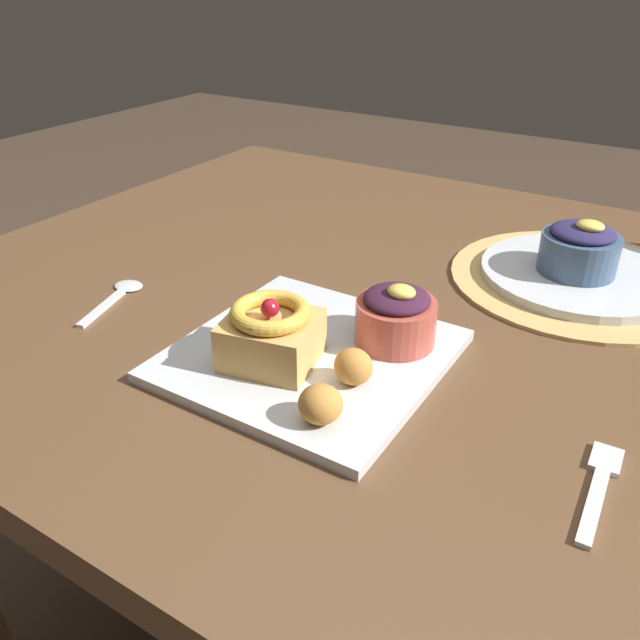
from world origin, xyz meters
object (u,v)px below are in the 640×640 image
front_plate (310,355)px  cake_slice (271,334)px  berry_ramekin (396,317)px  fork (599,484)px  fritter_middle (353,367)px  back_ramekin (580,249)px  fritter_front (321,404)px  spoon (118,295)px  back_plate (579,274)px

front_plate → cake_slice: cake_slice is taller
berry_ramekin → fork: 0.26m
fritter_middle → back_ramekin: 0.39m
cake_slice → front_plate: bearing=58.2°
fritter_front → spoon: (-0.36, 0.09, -0.03)m
fork → fritter_front: bearing=102.5°
front_plate → berry_ramekin: (0.07, 0.06, 0.04)m
cake_slice → back_ramekin: 0.44m
spoon → berry_ramekin: bearing=-95.4°
back_plate → spoon: back_plate is taller
fork → back_ramekin: bearing=13.9°
front_plate → fritter_front: size_ratio=6.53×
back_plate → fork: size_ratio=2.04×
front_plate → fork: bearing=-6.2°
back_ramekin → back_plate: bearing=58.2°
fritter_front → back_plate: size_ratio=0.16×
cake_slice → back_plate: size_ratio=0.41×
cake_slice → fritter_middle: cake_slice is taller
front_plate → berry_ramekin: berry_ramekin is taller
fritter_front → back_plate: fritter_front is taller
back_plate → back_ramekin: back_ramekin is taller
cake_slice → spoon: bearing=173.5°
fritter_front → berry_ramekin: bearing=91.4°
cake_slice → fritter_front: bearing=-30.8°
berry_ramekin → back_plate: 0.32m
cake_slice → fork: cake_slice is taller
berry_ramekin → fritter_middle: (-0.00, -0.09, -0.01)m
berry_ramekin → fritter_front: bearing=-88.6°
front_plate → berry_ramekin: 0.10m
back_plate → back_ramekin: 0.04m
fritter_front → spoon: 0.37m
front_plate → back_ramekin: bearing=60.5°
front_plate → spoon: size_ratio=2.16×
back_ramekin → fork: (0.11, -0.38, -0.05)m
fritter_front → spoon: bearing=166.5°
front_plate → cake_slice: 0.06m
back_plate → fritter_front: bearing=-106.0°
fritter_middle → back_plate: size_ratio=0.15×
cake_slice → fork: (0.33, 0.00, -0.04)m
front_plate → fritter_middle: size_ratio=6.85×
cake_slice → spoon: (-0.27, 0.03, -0.04)m
fritter_front → spoon: size_ratio=0.33×
back_ramekin → fork: 0.39m
fritter_front → fritter_middle: bearing=93.8°
cake_slice → fritter_middle: 0.09m
back_ramekin → berry_ramekin: bearing=-114.4°
berry_ramekin → back_ramekin: back_ramekin is taller
berry_ramekin → fritter_front: size_ratio=2.13×
front_plate → back_plate: size_ratio=1.04×
front_plate → fritter_front: (0.07, -0.09, 0.02)m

